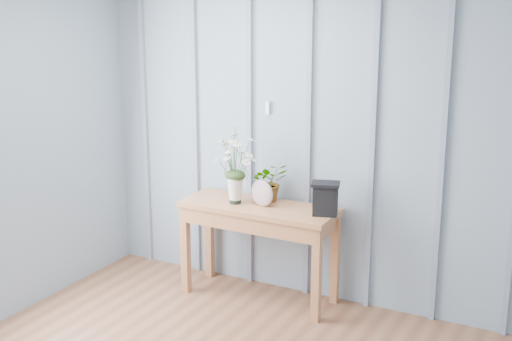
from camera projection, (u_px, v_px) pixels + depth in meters
The scene contains 6 objects.
room_shell at pixel (256, 55), 3.89m from camera, with size 4.00×4.50×2.50m.
sideboard at pixel (259, 219), 5.40m from camera, with size 1.20×0.45×0.75m.
daisy_vase at pixel (235, 158), 5.32m from camera, with size 0.40×0.30×0.57m.
spider_plant at pixel (269, 182), 5.44m from camera, with size 0.27×0.23×0.30m, color #1E3615.
felt_disc_vessel at pixel (262, 193), 5.31m from camera, with size 0.20×0.06×0.20m, color #8D526A.
carved_box at pixel (325, 198), 5.11m from camera, with size 0.24×0.21×0.24m.
Camera 1 is at (1.82, -2.56, 2.37)m, focal length 50.00 mm.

